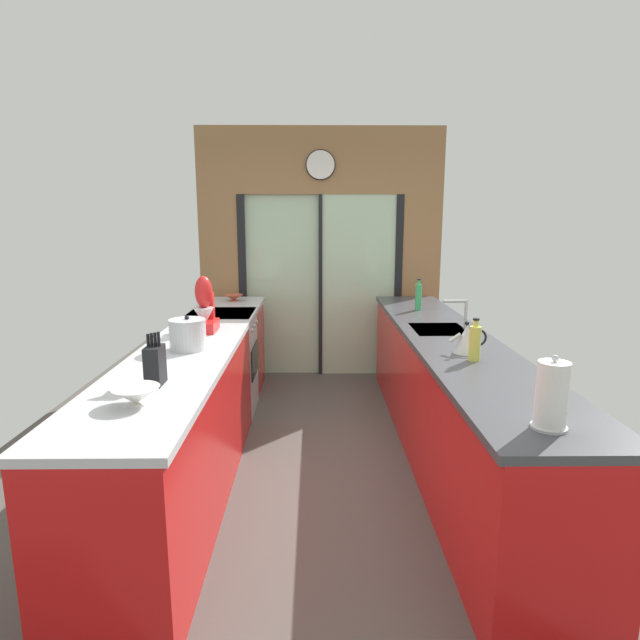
% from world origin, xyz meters
% --- Properties ---
extents(ground_plane, '(5.04, 7.60, 0.02)m').
position_xyz_m(ground_plane, '(0.00, 0.60, -0.01)').
color(ground_plane, '#4C4742').
extents(back_wall_unit, '(2.64, 0.12, 2.70)m').
position_xyz_m(back_wall_unit, '(0.00, 2.40, 1.53)').
color(back_wall_unit, olive).
rests_on(back_wall_unit, ground_plane).
extents(left_counter_run, '(0.62, 3.80, 0.92)m').
position_xyz_m(left_counter_run, '(-0.91, 0.13, 0.47)').
color(left_counter_run, red).
rests_on(left_counter_run, ground_plane).
extents(right_counter_run, '(0.62, 3.80, 0.92)m').
position_xyz_m(right_counter_run, '(0.91, 0.30, 0.46)').
color(right_counter_run, red).
rests_on(right_counter_run, ground_plane).
extents(sink_faucet, '(0.19, 0.02, 0.23)m').
position_xyz_m(sink_faucet, '(1.05, 0.55, 1.08)').
color(sink_faucet, '#B7BABC').
rests_on(sink_faucet, right_counter_run).
extents(oven_range, '(0.60, 0.60, 0.92)m').
position_xyz_m(oven_range, '(-0.91, 1.25, 0.46)').
color(oven_range, '#B7BABC').
rests_on(oven_range, ground_plane).
extents(mixing_bowl_near, '(0.22, 0.22, 0.08)m').
position_xyz_m(mixing_bowl_near, '(-0.89, -1.06, 0.97)').
color(mixing_bowl_near, silver).
rests_on(mixing_bowl_near, left_counter_run).
extents(mixing_bowl_far, '(0.19, 0.19, 0.07)m').
position_xyz_m(mixing_bowl_far, '(-0.89, 1.91, 0.96)').
color(mixing_bowl_far, '#BC4C38').
rests_on(mixing_bowl_far, left_counter_run).
extents(knife_block, '(0.08, 0.14, 0.28)m').
position_xyz_m(knife_block, '(-0.89, -0.76, 1.03)').
color(knife_block, black).
rests_on(knife_block, left_counter_run).
extents(stand_mixer, '(0.17, 0.27, 0.42)m').
position_xyz_m(stand_mixer, '(-0.89, 0.50, 1.08)').
color(stand_mixer, red).
rests_on(stand_mixer, left_counter_run).
extents(stock_pot, '(0.24, 0.24, 0.23)m').
position_xyz_m(stock_pot, '(-0.89, -0.05, 1.02)').
color(stock_pot, '#B7BABC').
rests_on(stock_pot, left_counter_run).
extents(kettle, '(0.24, 0.16, 0.21)m').
position_xyz_m(kettle, '(0.89, -0.15, 1.01)').
color(kettle, '#B7BABC').
rests_on(kettle, right_counter_run).
extents(soap_bottle_near, '(0.07, 0.07, 0.26)m').
position_xyz_m(soap_bottle_near, '(0.89, -0.33, 1.03)').
color(soap_bottle_near, '#D1CC4C').
rests_on(soap_bottle_near, right_counter_run).
extents(soap_bottle_far, '(0.06, 0.06, 0.29)m').
position_xyz_m(soap_bottle_far, '(0.89, 1.38, 1.05)').
color(soap_bottle_far, '#339E56').
rests_on(soap_bottle_far, right_counter_run).
extents(paper_towel_roll, '(0.15, 0.15, 0.31)m').
position_xyz_m(paper_towel_roll, '(0.89, -1.35, 1.06)').
color(paper_towel_roll, '#B7BABC').
rests_on(paper_towel_roll, right_counter_run).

